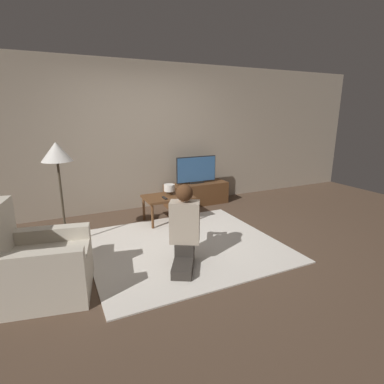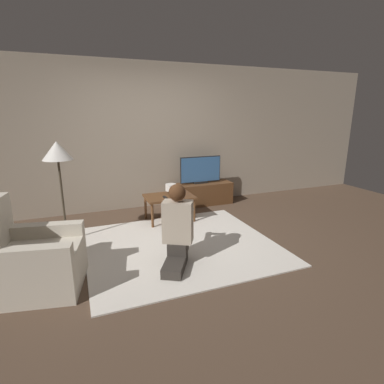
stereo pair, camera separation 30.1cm
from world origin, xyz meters
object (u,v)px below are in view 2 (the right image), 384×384
(armchair, at_px, (30,262))
(person_kneeling, at_px, (177,226))
(tv, at_px, (201,170))
(coffee_table, at_px, (169,198))
(table_lamp, at_px, (171,188))
(floor_lamp, at_px, (58,158))

(armchair, xyz_separation_m, person_kneeling, (1.54, -0.03, 0.18))
(tv, distance_m, armchair, 3.42)
(coffee_table, bearing_deg, table_lamp, 54.87)
(tv, relative_size, armchair, 0.81)
(tv, bearing_deg, floor_lamp, -159.13)
(coffee_table, relative_size, person_kneeling, 0.81)
(armchair, bearing_deg, tv, -41.64)
(armchair, bearing_deg, table_lamp, -41.38)
(floor_lamp, relative_size, armchair, 1.38)
(tv, xyz_separation_m, person_kneeling, (-1.17, -2.07, -0.21))
(armchair, xyz_separation_m, table_lamp, (1.94, 1.47, 0.23))
(person_kneeling, bearing_deg, coffee_table, -73.98)
(table_lamp, bearing_deg, armchair, -142.78)
(coffee_table, height_order, floor_lamp, floor_lamp)
(coffee_table, relative_size, floor_lamp, 0.56)
(tv, height_order, person_kneeling, person_kneeling)
(armchair, relative_size, table_lamp, 5.56)
(tv, distance_m, table_lamp, 0.97)
(coffee_table, distance_m, floor_lamp, 1.78)
(floor_lamp, bearing_deg, table_lamp, 12.04)
(armchair, bearing_deg, floor_lamp, -4.02)
(person_kneeling, bearing_deg, armchair, 28.60)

